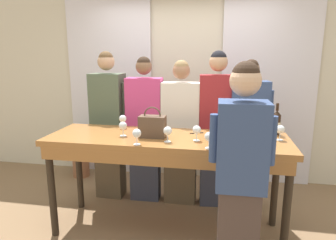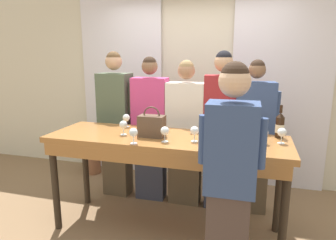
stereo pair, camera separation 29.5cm
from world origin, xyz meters
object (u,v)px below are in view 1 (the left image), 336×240
wine_glass_front_mid (251,128)px  guest_olive_jacket (109,125)px  wine_glass_front_right (123,126)px  wine_glass_by_handbag (244,132)px  wine_glass_center_left (168,131)px  wine_bottle (276,123)px  wine_glass_near_host (226,125)px  potted_plant (80,151)px  wine_glass_back_right (229,123)px  guest_navy_coat (247,135)px  guest_cream_sweater (181,132)px  guest_striped_shirt (216,128)px  wine_glass_center_right (137,134)px  wine_glass_front_left (264,131)px  guest_pink_top (145,129)px  wine_glass_back_left (197,130)px  host_pouring (240,176)px  wine_glass_center_mid (123,119)px  handbag (152,126)px  wine_glass_back_mid (280,130)px  tasting_bar (166,148)px  wine_glass_by_bottle (209,137)px

wine_glass_front_mid → guest_olive_jacket: (-1.65, 0.54, -0.17)m
wine_glass_front_right → wine_glass_by_handbag: (1.15, -0.04, 0.00)m
wine_glass_center_left → wine_bottle: bearing=23.9°
wine_glass_near_host → potted_plant: wine_glass_near_host is taller
wine_glass_back_right → potted_plant: 2.41m
guest_navy_coat → guest_cream_sweater: bearing=-180.0°
wine_glass_back_right → guest_olive_jacket: 1.51m
wine_bottle → wine_glass_back_right: size_ratio=2.20×
guest_striped_shirt → wine_glass_by_handbag: bearing=-70.8°
wine_glass_center_right → guest_striped_shirt: bearing=54.7°
wine_glass_front_left → guest_navy_coat: 0.67m
guest_cream_sweater → guest_navy_coat: guest_navy_coat is taller
guest_olive_jacket → wine_glass_front_right: bearing=-58.7°
wine_glass_front_right → wine_glass_center_right: bearing=-49.9°
guest_cream_sweater → guest_olive_jacket: bearing=180.0°
guest_pink_top → wine_glass_back_left: bearing=-46.9°
wine_glass_near_host → guest_navy_coat: bearing=62.3°
host_pouring → wine_glass_center_mid: bearing=143.3°
wine_glass_center_left → potted_plant: bearing=139.5°
guest_navy_coat → wine_glass_center_mid: bearing=-164.0°
wine_glass_front_mid → guest_striped_shirt: size_ratio=0.08×
guest_striped_shirt → host_pouring: 1.30m
wine_bottle → host_pouring: 1.01m
handbag → guest_pink_top: (-0.26, 0.68, -0.21)m
wine_glass_center_right → guest_cream_sweater: (0.26, 0.95, -0.22)m
wine_glass_back_left → wine_glass_front_right: bearing=177.1°
wine_glass_center_mid → guest_pink_top: guest_pink_top is taller
wine_glass_front_right → wine_glass_by_handbag: 1.15m
handbag → wine_glass_back_left: (0.43, -0.05, -0.01)m
wine_glass_center_right → wine_glass_back_mid: (1.27, 0.37, -0.00)m
wine_glass_back_right → wine_glass_center_right: bearing=-144.4°
wine_glass_back_mid → guest_olive_jacket: size_ratio=0.08×
wine_glass_back_left → wine_glass_by_handbag: size_ratio=1.00×
handbag → wine_glass_front_mid: 0.95m
tasting_bar → host_pouring: (0.67, -0.61, 0.01)m
wine_glass_front_left → wine_glass_center_left: same height
wine_glass_center_right → guest_pink_top: (-0.18, 0.95, -0.20)m
tasting_bar → wine_glass_center_right: 0.41m
wine_glass_center_mid → wine_glass_front_right: bearing=-71.1°
wine_glass_near_host → wine_glass_by_bottle: same height
wine_glass_center_left → guest_striped_shirt: 0.93m
wine_glass_center_right → wine_glass_by_bottle: size_ratio=1.00×
wine_glass_back_right → guest_pink_top: size_ratio=0.08×
tasting_bar → host_pouring: 0.91m
wine_glass_back_mid → potted_plant: wine_glass_back_mid is taller
tasting_bar → wine_glass_center_left: (0.04, -0.15, 0.21)m
guest_pink_top → guest_cream_sweater: bearing=0.0°
handbag → tasting_bar: bearing=5.4°
tasting_bar → guest_navy_coat: 1.06m
wine_glass_front_mid → guest_navy_coat: bearing=88.4°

